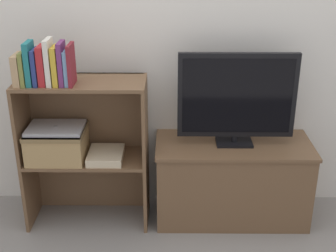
# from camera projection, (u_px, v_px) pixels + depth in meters

# --- Properties ---
(ground_plane) EXTENTS (16.00, 16.00, 0.00)m
(ground_plane) POSITION_uv_depth(u_px,v_px,m) (168.00, 233.00, 2.89)
(ground_plane) COLOR gray
(wall_back) EXTENTS (10.00, 0.05, 2.40)m
(wall_back) POSITION_uv_depth(u_px,v_px,m) (168.00, 25.00, 2.83)
(wall_back) COLOR silver
(wall_back) RESTS_ON ground_plane
(tv_stand) EXTENTS (0.96, 0.44, 0.52)m
(tv_stand) POSITION_uv_depth(u_px,v_px,m) (232.00, 180.00, 2.98)
(tv_stand) COLOR brown
(tv_stand) RESTS_ON ground_plane
(tv) EXTENTS (0.70, 0.14, 0.57)m
(tv) POSITION_uv_depth(u_px,v_px,m) (237.00, 97.00, 2.75)
(tv) COLOR black
(tv) RESTS_ON tv_stand
(bookshelf_lower_tier) EXTENTS (0.75, 0.33, 0.45)m
(bookshelf_lower_tier) POSITION_uv_depth(u_px,v_px,m) (90.00, 175.00, 2.99)
(bookshelf_lower_tier) COLOR brown
(bookshelf_lower_tier) RESTS_ON ground_plane
(bookshelf_upper_tier) EXTENTS (0.75, 0.33, 0.49)m
(bookshelf_upper_tier) POSITION_uv_depth(u_px,v_px,m) (84.00, 107.00, 2.80)
(bookshelf_upper_tier) COLOR brown
(bookshelf_upper_tier) RESTS_ON bookshelf_lower_tier
(book_tan) EXTENTS (0.04, 0.15, 0.17)m
(book_tan) POSITION_uv_depth(u_px,v_px,m) (18.00, 69.00, 2.59)
(book_tan) COLOR tan
(book_tan) RESTS_ON bookshelf_upper_tier
(book_olive) EXTENTS (0.02, 0.15, 0.19)m
(book_olive) POSITION_uv_depth(u_px,v_px,m) (24.00, 68.00, 2.58)
(book_olive) COLOR olive
(book_olive) RESTS_ON bookshelf_upper_tier
(book_teal) EXTENTS (0.03, 0.14, 0.24)m
(book_teal) POSITION_uv_depth(u_px,v_px,m) (30.00, 63.00, 2.57)
(book_teal) COLOR #1E7075
(book_teal) RESTS_ON bookshelf_upper_tier
(book_navy) EXTENTS (0.02, 0.14, 0.20)m
(book_navy) POSITION_uv_depth(u_px,v_px,m) (36.00, 67.00, 2.58)
(book_navy) COLOR navy
(book_navy) RESTS_ON bookshelf_upper_tier
(book_crimson) EXTENTS (0.04, 0.12, 0.22)m
(book_crimson) POSITION_uv_depth(u_px,v_px,m) (43.00, 65.00, 2.58)
(book_crimson) COLOR #B22328
(book_crimson) RESTS_ON bookshelf_upper_tier
(book_ivory) EXTENTS (0.03, 0.14, 0.26)m
(book_ivory) POSITION_uv_depth(u_px,v_px,m) (49.00, 62.00, 2.57)
(book_ivory) COLOR silver
(book_ivory) RESTS_ON bookshelf_upper_tier
(book_mustard) EXTENTS (0.03, 0.13, 0.22)m
(book_mustard) POSITION_uv_depth(u_px,v_px,m) (56.00, 66.00, 2.58)
(book_mustard) COLOR gold
(book_mustard) RESTS_ON bookshelf_upper_tier
(book_plum) EXTENTS (0.03, 0.13, 0.24)m
(book_plum) POSITION_uv_depth(u_px,v_px,m) (62.00, 64.00, 2.57)
(book_plum) COLOR #6B2D66
(book_plum) RESTS_ON bookshelf_upper_tier
(book_skyblue) EXTENTS (0.02, 0.12, 0.20)m
(book_skyblue) POSITION_uv_depth(u_px,v_px,m) (67.00, 68.00, 2.58)
(book_skyblue) COLOR #709ECC
(book_skyblue) RESTS_ON bookshelf_upper_tier
(book_maroon) EXTENTS (0.02, 0.15, 0.23)m
(book_maroon) POSITION_uv_depth(u_px,v_px,m) (71.00, 65.00, 2.57)
(book_maroon) COLOR maroon
(book_maroon) RESTS_ON bookshelf_upper_tier
(storage_basket_left) EXTENTS (0.35, 0.30, 0.19)m
(storage_basket_left) POSITION_uv_depth(u_px,v_px,m) (57.00, 142.00, 2.82)
(storage_basket_left) COLOR tan
(storage_basket_left) RESTS_ON bookshelf_lower_tier
(laptop) EXTENTS (0.33, 0.24, 0.02)m
(laptop) POSITION_uv_depth(u_px,v_px,m) (56.00, 128.00, 2.78)
(laptop) COLOR #BCBCC1
(laptop) RESTS_ON storage_basket_left
(magazine_stack) EXTENTS (0.21, 0.24, 0.05)m
(magazine_stack) POSITION_uv_depth(u_px,v_px,m) (106.00, 155.00, 2.83)
(magazine_stack) COLOR beige
(magazine_stack) RESTS_ON bookshelf_lower_tier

